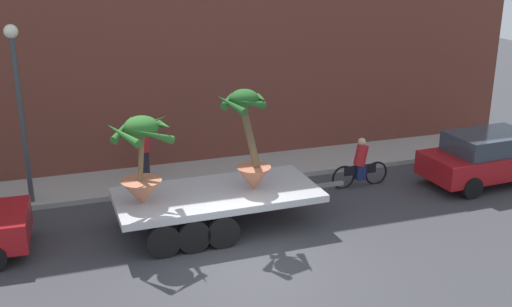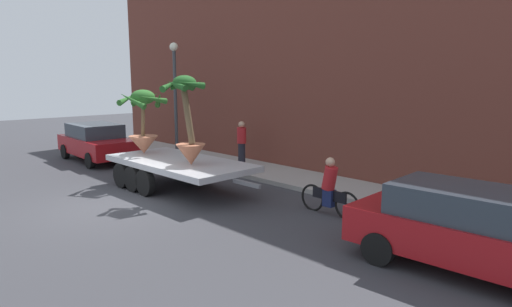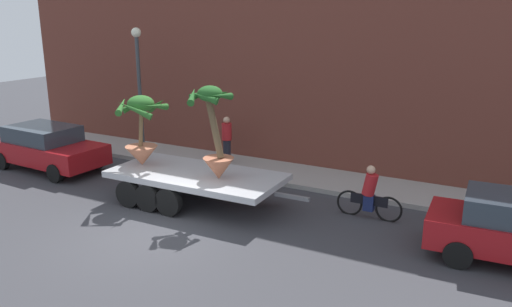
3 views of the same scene
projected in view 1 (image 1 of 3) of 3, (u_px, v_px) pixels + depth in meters
ground_plane at (252, 270)px, 13.66m from camera, size 60.00×60.00×0.00m
sidewalk at (191, 175)px, 19.11m from camera, size 24.00×2.20×0.15m
building_facade at (174, 26)px, 19.23m from camera, size 24.00×1.20×8.95m
flatbed_trailer at (208, 201)px, 15.46m from camera, size 6.13×2.51×0.98m
potted_palm_rear at (249, 144)px, 15.13m from camera, size 1.40×1.30×2.62m
potted_palm_middle at (142, 161)px, 14.41m from camera, size 1.59×1.61×2.16m
cyclist at (360, 165)px, 18.26m from camera, size 1.84×0.35×1.54m
parked_car at (492, 157)px, 18.50m from camera, size 4.51×2.02×1.58m
pedestrian_near_gate at (144, 150)px, 18.42m from camera, size 0.36×0.36×1.71m
street_lamp at (19, 92)px, 15.97m from camera, size 0.36×0.36×4.83m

